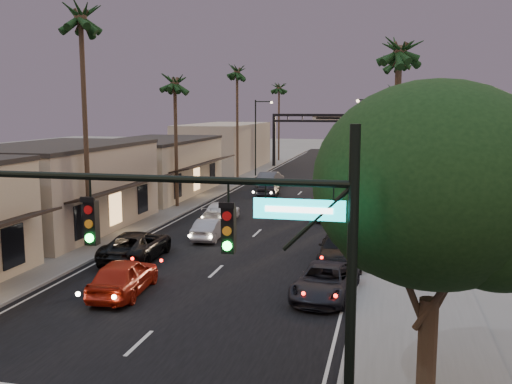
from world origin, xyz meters
The scene contains 30 objects.
ground centered at (0.00, 40.00, 0.00)m, with size 200.00×200.00×0.00m, color slate.
road centered at (0.00, 45.00, 0.00)m, with size 14.00×120.00×0.02m, color black.
sidewalk_left centered at (-9.50, 52.00, 0.06)m, with size 5.00×92.00×0.12m, color slate.
sidewalk_right centered at (9.50, 52.00, 0.06)m, with size 5.00×92.00×0.12m, color slate.
storefront_mid centered at (-13.00, 26.00, 2.75)m, with size 8.00×14.00×5.50m, color gray.
storefront_far centered at (-13.00, 42.00, 2.50)m, with size 8.00×16.00×5.00m, color #B9AE8D.
storefront_dist centered at (-13.00, 65.00, 3.00)m, with size 8.00×20.00×6.00m, color gray.
building_right centered at (14.00, 40.00, 2.50)m, with size 8.00×18.00×5.00m, color gray.
traffic_signal centered at (5.69, 4.00, 5.08)m, with size 8.51×0.22×7.80m.
corner_tree centered at (9.48, 7.45, 5.98)m, with size 6.20×6.20×8.80m.
arch centered at (0.00, 70.00, 5.53)m, with size 15.20×0.40×7.27m.
streetlight_right centered at (6.92, 45.00, 5.33)m, with size 2.13×0.30×9.00m.
streetlight_left centered at (-6.92, 58.00, 5.33)m, with size 2.13×0.30×9.00m.
palm_lb centered at (-8.60, 22.00, 13.39)m, with size 3.20×3.20×15.20m.
palm_lc centered at (-8.60, 36.00, 10.47)m, with size 3.20×3.20×12.20m.
palm_ld centered at (-8.60, 55.00, 12.42)m, with size 3.20×3.20×14.20m.
palm_ra centered at (8.60, 24.00, 11.44)m, with size 3.20×3.20×13.20m.
palm_rb centered at (8.60, 44.00, 12.42)m, with size 3.20×3.20×14.20m.
palm_rc centered at (8.60, 64.00, 10.47)m, with size 3.20×3.20×12.20m.
palm_far centered at (-8.30, 78.00, 11.44)m, with size 3.20×3.20×13.20m.
oncoming_red centered at (-2.88, 14.72, 0.81)m, with size 1.92×4.77×1.62m, color #A01B0B.
oncoming_pickup centered at (-4.83, 20.22, 0.78)m, with size 2.57×5.58×1.55m, color black.
oncoming_silver centered at (-2.44, 25.72, 0.67)m, with size 1.41×4.04×1.33m, color #96969B.
oncoming_white centered at (-3.40, 31.22, 0.71)m, with size 1.99×4.91×1.42m, color silver.
oncoming_dgrey centered at (-2.52, 43.22, 0.82)m, with size 1.94×4.82×1.64m, color black.
oncoming_grey_far centered at (-3.54, 49.06, 0.84)m, with size 1.78×5.10×1.68m, color #48494D.
curbside_near centered at (5.74, 16.40, 0.70)m, with size 2.31×5.02×1.39m, color black.
curbside_black centered at (5.97, 21.90, 0.81)m, with size 2.28×5.61×1.63m, color black.
curbside_grey centered at (3.96, 33.71, 0.69)m, with size 1.63×4.06×1.38m, color #444448.
curbside_far centered at (4.07, 44.96, 0.67)m, with size 1.43×4.09×1.35m, color black.
Camera 1 is at (8.28, -7.37, 8.12)m, focal length 40.00 mm.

